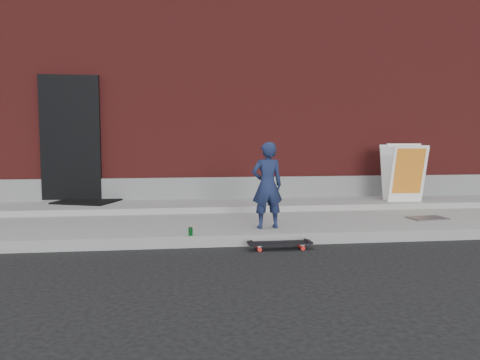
{
  "coord_description": "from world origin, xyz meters",
  "views": [
    {
      "loc": [
        -0.62,
        -5.88,
        1.4
      ],
      "look_at": [
        0.23,
        0.8,
        0.79
      ],
      "focal_mm": 35.0,
      "sensor_mm": 36.0,
      "label": 1
    }
  ],
  "objects": [
    {
      "name": "ground",
      "position": [
        0.0,
        0.0,
        0.0
      ],
      "size": [
        80.0,
        80.0,
        0.0
      ],
      "primitive_type": "plane",
      "color": "black",
      "rests_on": "ground"
    },
    {
      "name": "sidewalk",
      "position": [
        0.0,
        1.5,
        0.07
      ],
      "size": [
        20.0,
        3.0,
        0.15
      ],
      "primitive_type": "cube",
      "color": "gray",
      "rests_on": "ground"
    },
    {
      "name": "apron",
      "position": [
        0.0,
        2.4,
        0.2
      ],
      "size": [
        20.0,
        1.2,
        0.1
      ],
      "primitive_type": "cube",
      "color": "#969590",
      "rests_on": "sidewalk"
    },
    {
      "name": "building",
      "position": [
        -0.0,
        6.99,
        2.5
      ],
      "size": [
        20.0,
        8.1,
        5.0
      ],
      "color": "maroon",
      "rests_on": "ground"
    },
    {
      "name": "child",
      "position": [
        0.56,
        0.43,
        0.75
      ],
      "size": [
        0.46,
        0.32,
        1.19
      ],
      "primitive_type": "imported",
      "rotation": [
        0.0,
        0.0,
        3.23
      ],
      "color": "#182244",
      "rests_on": "sidewalk"
    },
    {
      "name": "skateboard",
      "position": [
        0.61,
        -0.21,
        0.07
      ],
      "size": [
        0.79,
        0.21,
        0.09
      ],
      "color": "red",
      "rests_on": "ground"
    },
    {
      "name": "pizza_sign",
      "position": [
        3.39,
        2.15,
        0.77
      ],
      "size": [
        0.67,
        0.78,
        1.05
      ],
      "color": "white",
      "rests_on": "apron"
    },
    {
      "name": "soda_can",
      "position": [
        -0.5,
        0.05,
        0.2
      ],
      "size": [
        0.07,
        0.07,
        0.11
      ],
      "primitive_type": "cylinder",
      "rotation": [
        0.0,
        0.0,
        0.37
      ],
      "color": "#17772B",
      "rests_on": "sidewalk"
    },
    {
      "name": "doormat",
      "position": [
        -2.3,
        2.7,
        0.26
      ],
      "size": [
        1.21,
        1.1,
        0.03
      ],
      "primitive_type": "cube",
      "rotation": [
        0.0,
        0.0,
        -0.36
      ],
      "color": "black",
      "rests_on": "apron"
    },
    {
      "name": "utility_plate",
      "position": [
        3.17,
        0.86,
        0.16
      ],
      "size": [
        0.61,
        0.43,
        0.02
      ],
      "primitive_type": "cube",
      "rotation": [
        0.0,
        0.0,
        0.12
      ],
      "color": "#5E5D63",
      "rests_on": "sidewalk"
    }
  ]
}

